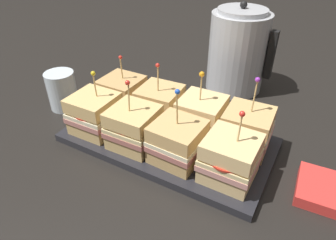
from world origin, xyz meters
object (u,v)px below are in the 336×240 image
Objects in this scene: sandwich_front_center_right at (178,142)px; sandwich_front_center_left at (134,127)px; sandwich_front_far_left at (95,114)px; serving_platter at (168,140)px; sandwich_back_far_left at (122,94)px; drinking_glass at (62,91)px; sandwich_front_far_right at (230,159)px; napkin_stack at (327,191)px; sandwich_back_center_left at (160,104)px; sandwich_back_far_right at (247,130)px; sandwich_back_center_right at (201,117)px; kettle_steel at (238,51)px.

sandwich_front_center_left is at bearing -177.65° from sandwich_front_center_right.
sandwich_front_far_left is at bearing -179.00° from sandwich_front_center_right.
serving_platter is 0.18m from sandwich_back_far_left.
drinking_glass is (-0.39, 0.05, -0.01)m from sandwich_front_center_right.
napkin_stack is at bearing 18.79° from sandwich_front_far_right.
sandwich_front_center_left reaches higher than sandwich_front_far_right.
serving_platter is 0.09m from sandwich_back_center_left.
sandwich_back_center_left reaches higher than sandwich_front_far_right.
sandwich_back_far_right is (0.22, -0.00, 0.00)m from sandwich_back_center_left.
sandwich_front_far_right is 0.99× the size of sandwich_back_center_left.
serving_platter is 3.05× the size of sandwich_back_center_left.
serving_platter is 0.10m from sandwich_front_center_left.
sandwich_front_far_left reaches higher than drinking_glass.
sandwich_front_far_right is 0.35m from sandwich_back_far_left.
sandwich_front_center_left reaches higher than napkin_stack.
sandwich_front_far_right is 0.15m from sandwich_back_center_right.
sandwich_front_center_right is 1.58× the size of drinking_glass.
kettle_steel is at bearing 131.95° from napkin_stack.
drinking_glass is at bearing -161.55° from sandwich_back_far_left.
sandwich_front_center_right is (0.22, 0.00, -0.00)m from sandwich_front_far_left.
sandwich_front_center_right is 1.06× the size of sandwich_back_center_left.
serving_platter is 2.99× the size of sandwich_back_center_right.
sandwich_front_far_left is 0.93× the size of sandwich_front_center_right.
kettle_steel is (0.21, 0.29, 0.06)m from sandwich_back_far_left.
sandwich_back_center_right is (0.01, 0.11, 0.00)m from sandwich_front_center_right.
sandwich_back_center_left is (0.11, 0.11, -0.00)m from sandwich_front_far_left.
sandwich_front_center_right is at bearing -92.69° from sandwich_back_center_right.
sandwich_front_center_right reaches higher than sandwich_back_center_left.
serving_platter is 0.18m from sandwich_back_far_right.
sandwich_front_center_right is at bearing -25.91° from sandwich_back_far_left.
sandwich_back_far_left is (-0.22, 0.11, -0.00)m from sandwich_front_center_right.
sandwich_back_center_left is at bearing 134.31° from serving_platter.
sandwich_front_center_right is 1.07× the size of sandwich_front_far_right.
sandwich_front_center_left is at bearing -170.55° from napkin_stack.
sandwich_back_far_left is 1.30× the size of napkin_stack.
sandwich_back_far_left is (-0.11, 0.11, -0.00)m from sandwich_front_center_left.
serving_platter is at bearing -161.80° from sandwich_back_far_right.
sandwich_back_far_left is 0.36m from kettle_steel.
sandwich_back_center_right is at bearing 26.36° from sandwich_front_far_left.
sandwich_back_far_right reaches higher than napkin_stack.
drinking_glass is 0.68m from napkin_stack.
sandwich_front_far_left is 0.98× the size of sandwich_back_center_left.
sandwich_back_center_right is at bearing 8.03° from drinking_glass.
kettle_steel reaches higher than sandwich_front_center_left.
sandwich_back_far_right is (0.33, 0.00, 0.00)m from sandwich_back_far_left.
sandwich_back_center_right is (0.23, -0.00, 0.00)m from sandwich_back_far_left.
sandwich_back_center_right is (-0.11, 0.11, 0.00)m from sandwich_front_far_right.
kettle_steel reaches higher than sandwich_back_far_left.
sandwich_front_center_right is at bearing -45.46° from serving_platter.
sandwich_front_far_right reaches higher than sandwich_front_far_left.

